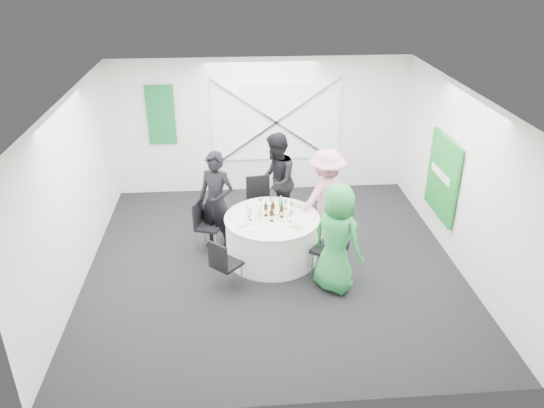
{
  "coord_description": "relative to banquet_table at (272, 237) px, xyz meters",
  "views": [
    {
      "loc": [
        -0.6,
        -7.42,
        4.77
      ],
      "look_at": [
        0.0,
        0.2,
        1.0
      ],
      "focal_mm": 35.0,
      "sensor_mm": 36.0,
      "label": 1
    }
  ],
  "objects": [
    {
      "name": "person_man_back",
      "position": [
        0.16,
        1.14,
        0.51
      ],
      "size": [
        0.59,
        0.93,
        1.79
      ],
      "primitive_type": "imported",
      "rotation": [
        0.0,
        0.0,
        -1.71
      ],
      "color": "black",
      "rests_on": "floor"
    },
    {
      "name": "window_panel",
      "position": [
        0.3,
        2.76,
        1.12
      ],
      "size": [
        2.6,
        0.03,
        1.6
      ],
      "primitive_type": "cube",
      "color": "silver",
      "rests_on": "wall_back"
    },
    {
      "name": "fork_b",
      "position": [
        0.28,
        -0.5,
        0.38
      ],
      "size": [
        0.11,
        0.12,
        0.01
      ],
      "primitive_type": "cube",
      "rotation": [
        0.0,
        0.0,
        -0.76
      ],
      "color": "silver",
      "rests_on": "banquet_table"
    },
    {
      "name": "wine_glass_d",
      "position": [
        -0.37,
        0.04,
        0.5
      ],
      "size": [
        0.07,
        0.07,
        0.17
      ],
      "color": "white",
      "rests_on": "banquet_table"
    },
    {
      "name": "plate_back",
      "position": [
        -0.09,
        0.55,
        0.39
      ],
      "size": [
        0.28,
        0.28,
        0.01
      ],
      "color": "white",
      "rests_on": "banquet_table"
    },
    {
      "name": "knife_b",
      "position": [
        0.53,
        -0.22,
        0.38
      ],
      "size": [
        0.11,
        0.13,
        0.01
      ],
      "primitive_type": "cube",
      "rotation": [
        0.0,
        0.0,
        -0.69
      ],
      "color": "silver",
      "rests_on": "banquet_table"
    },
    {
      "name": "banquet_table",
      "position": [
        0.0,
        0.0,
        0.0
      ],
      "size": [
        1.56,
        1.56,
        0.76
      ],
      "color": "silver",
      "rests_on": "floor"
    },
    {
      "name": "person_woman_green",
      "position": [
        0.89,
        -0.94,
        0.47
      ],
      "size": [
        0.97,
        0.98,
        1.71
      ],
      "primitive_type": "imported",
      "rotation": [
        0.0,
        0.0,
        2.33
      ],
      "color": "green",
      "rests_on": "floor"
    },
    {
      "name": "fork_c",
      "position": [
        -0.4,
        0.41,
        0.38
      ],
      "size": [
        0.08,
        0.14,
        0.01
      ],
      "primitive_type": "cube",
      "rotation": [
        0.0,
        0.0,
        2.64
      ],
      "color": "silver",
      "rests_on": "banquet_table"
    },
    {
      "name": "wine_glass_g",
      "position": [
        0.28,
        -0.19,
        0.5
      ],
      "size": [
        0.07,
        0.07,
        0.17
      ],
      "color": "white",
      "rests_on": "banquet_table"
    },
    {
      "name": "wall_front",
      "position": [
        0.0,
        -3.2,
        1.02
      ],
      "size": [
        6.0,
        0.0,
        6.0
      ],
      "primitive_type": "plane",
      "rotation": [
        -1.57,
        0.0,
        0.0
      ],
      "color": "silver",
      "rests_on": "floor"
    },
    {
      "name": "chair_front_right",
      "position": [
        0.91,
        -0.71,
        0.22
      ],
      "size": [
        0.65,
        0.65,
        1.02
      ],
      "rotation": [
        0.0,
        0.0,
        4.05
      ],
      "color": "black",
      "rests_on": "floor"
    },
    {
      "name": "wall_right",
      "position": [
        3.0,
        -0.2,
        1.02
      ],
      "size": [
        0.0,
        6.0,
        6.0
      ],
      "primitive_type": "plane",
      "rotation": [
        1.57,
        0.0,
        -1.57
      ],
      "color": "silver",
      "rests_on": "floor"
    },
    {
      "name": "wine_glass_c",
      "position": [
        0.25,
        0.3,
        0.5
      ],
      "size": [
        0.07,
        0.07,
        0.17
      ],
      "color": "white",
      "rests_on": "banquet_table"
    },
    {
      "name": "plate_back_left",
      "position": [
        -0.51,
        0.25,
        0.39
      ],
      "size": [
        0.28,
        0.28,
        0.01
      ],
      "color": "white",
      "rests_on": "banquet_table"
    },
    {
      "name": "napkin",
      "position": [
        -0.47,
        -0.28,
        0.42
      ],
      "size": [
        0.19,
        0.2,
        0.05
      ],
      "primitive_type": "cube",
      "rotation": [
        0.0,
        0.0,
        0.87
      ],
      "color": "silver",
      "rests_on": "plate_front_left"
    },
    {
      "name": "wine_glass_a",
      "position": [
        0.34,
        0.19,
        0.5
      ],
      "size": [
        0.07,
        0.07,
        0.17
      ],
      "color": "white",
      "rests_on": "banquet_table"
    },
    {
      "name": "chair_back_left",
      "position": [
        -1.12,
        0.39,
        0.13
      ],
      "size": [
        0.52,
        0.51,
        0.88
      ],
      "rotation": [
        0.0,
        0.0,
        1.23
      ],
      "color": "black",
      "rests_on": "floor"
    },
    {
      "name": "person_man_back_left",
      "position": [
        -0.9,
        0.43,
        0.49
      ],
      "size": [
        0.75,
        0.65,
        1.74
      ],
      "primitive_type": "imported",
      "rotation": [
        0.0,
        0.0,
        -0.45
      ],
      "color": "black",
      "rests_on": "floor"
    },
    {
      "name": "ceiling",
      "position": [
        0.0,
        -0.2,
        2.42
      ],
      "size": [
        6.0,
        6.0,
        0.0
      ],
      "primitive_type": "plane",
      "rotation": [
        3.14,
        0.0,
        0.0
      ],
      "color": "white",
      "rests_on": "wall_back"
    },
    {
      "name": "chair_back_right",
      "position": [
        1.06,
        0.56,
        0.16
      ],
      "size": [
        0.57,
        0.56,
        0.92
      ],
      "rotation": [
        0.0,
        0.0,
        -1.08
      ],
      "color": "black",
      "rests_on": "floor"
    },
    {
      "name": "window_brace_b",
      "position": [
        0.3,
        2.72,
        1.12
      ],
      "size": [
        2.63,
        0.05,
        1.84
      ],
      "primitive_type": "cube",
      "rotation": [
        0.0,
        -0.97,
        0.0
      ],
      "color": "silver",
      "rests_on": "window_panel"
    },
    {
      "name": "beer_bottle_b",
      "position": [
        0.02,
        0.06,
        0.48
      ],
      "size": [
        0.06,
        0.06,
        0.27
      ],
      "color": "#351B09",
      "rests_on": "banquet_table"
    },
    {
      "name": "green_banner",
      "position": [
        -2.0,
        2.75,
        1.32
      ],
      "size": [
        0.55,
        0.04,
        1.2
      ],
      "primitive_type": "cube",
      "color": "#125C31",
      "rests_on": "wall_back"
    },
    {
      "name": "window_brace_a",
      "position": [
        0.3,
        2.72,
        1.12
      ],
      "size": [
        2.63,
        0.05,
        1.84
      ],
      "primitive_type": "cube",
      "rotation": [
        0.0,
        0.97,
        0.0
      ],
      "color": "silver",
      "rests_on": "window_panel"
    },
    {
      "name": "beer_bottle_a",
      "position": [
        -0.1,
        0.06,
        0.48
      ],
      "size": [
        0.06,
        0.06,
        0.26
      ],
      "color": "#351B09",
      "rests_on": "banquet_table"
    },
    {
      "name": "knife_c",
      "position": [
        -0.56,
        0.15,
        0.38
      ],
      "size": [
        0.09,
        0.14,
        0.01
      ],
      "primitive_type": "cube",
      "rotation": [
        0.0,
        0.0,
        2.58
      ],
      "color": "silver",
      "rests_on": "banquet_table"
    },
    {
      "name": "fork_a",
      "position": [
        -0.55,
        -0.17,
        0.38
      ],
      "size": [
        0.1,
        0.13,
        0.01
      ],
      "primitive_type": "cube",
      "rotation": [
        0.0,
        0.0,
        -2.53
      ],
      "color": "silver",
      "rests_on": "banquet_table"
    },
    {
      "name": "green_sign",
      "position": [
        2.94,
        0.4,
        0.82
      ],
      "size": [
        0.05,
        1.2,
        1.4
      ],
      "primitive_type": "cube",
      "color": "#178329",
      "rests_on": "wall_right"
    },
    {
      "name": "plate_back_right",
      "position": [
        0.47,
        0.35,
        0.4
      ],
      "size": [
        0.26,
        0.26,
        0.04
      ],
      "color": "white",
      "rests_on": "banquet_table"
    },
    {
      "name": "person_woman_pink",
      "position": [
        0.95,
        0.42,
        0.49
      ],
      "size": [
        1.24,
        0.93,
        1.75
      ],
      "primitive_type": "imported",
      "rotation": [
        0.0,
        0.0,
        -2.73
      ],
      "color": "pink",
      "rests_on": "floor"
    },
    {
      "name": "beer_bottle_d",
      "position": [
        -0.02,
        -0.14,
        0.47
      ],
      "size": [
        0.06,
        0.06,
        0.24
      ],
      "color": "#351B09",
      "rests_on": "banquet_table"
    },
    {
      "name": "wine_glass_e",
      "position": [
        0.01,
        0.38,
        0.5
      ],
      "size": [
        0.07,
        0.07,
        0.17
      ],
      "color": "white",
      "rests_on": "banquet_table"
    },
    {
      "name": "chair_front_left",
      "position": [
        -0.8,
        -0.86,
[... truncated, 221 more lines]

